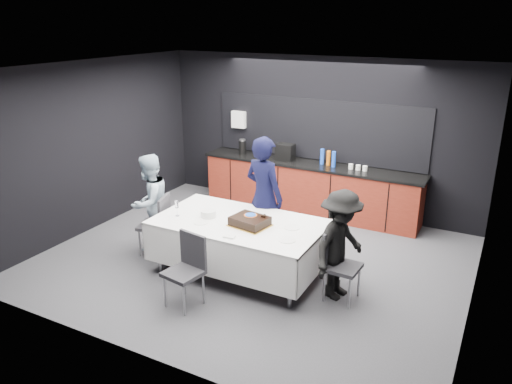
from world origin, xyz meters
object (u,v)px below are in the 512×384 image
(chair_right, at_px, (337,260))
(person_right, at_px, (340,245))
(person_left, at_px, (150,203))
(chair_near, at_px, (188,265))
(plate_stack, at_px, (208,214))
(person_center, at_px, (264,196))
(party_table, at_px, (239,230))
(cake_assembly, at_px, (250,221))
(chair_left, at_px, (158,221))
(champagne_flute, at_px, (177,205))

(chair_right, distance_m, person_right, 0.20)
(chair_right, height_order, person_left, person_left)
(chair_near, relative_size, person_right, 0.64)
(plate_stack, relative_size, person_center, 0.12)
(party_table, distance_m, plate_stack, 0.50)
(chair_near, bearing_deg, chair_right, 31.88)
(person_left, bearing_deg, plate_stack, 84.75)
(party_table, bearing_deg, person_right, 1.37)
(party_table, xyz_separation_m, chair_right, (1.43, -0.01, -0.11))
(cake_assembly, height_order, chair_near, cake_assembly)
(person_left, bearing_deg, chair_left, 65.96)
(champagne_flute, height_order, chair_near, champagne_flute)
(champagne_flute, relative_size, chair_left, 0.24)
(person_center, bearing_deg, champagne_flute, 61.94)
(chair_left, distance_m, person_right, 2.83)
(person_right, bearing_deg, cake_assembly, 107.60)
(party_table, relative_size, plate_stack, 10.81)
(person_left, bearing_deg, party_table, 88.73)
(chair_left, bearing_deg, party_table, 1.75)
(party_table, height_order, chair_left, chair_left)
(chair_left, relative_size, person_center, 0.51)
(party_table, relative_size, person_left, 1.54)
(chair_right, distance_m, person_left, 3.04)
(cake_assembly, xyz_separation_m, chair_right, (1.22, 0.06, -0.31))
(party_table, distance_m, champagne_flute, 0.95)
(cake_assembly, distance_m, champagne_flute, 1.09)
(person_right, bearing_deg, champagne_flute, 109.75)
(cake_assembly, relative_size, chair_left, 0.61)
(person_left, relative_size, person_right, 1.04)
(party_table, distance_m, chair_left, 1.38)
(plate_stack, distance_m, chair_near, 1.02)
(party_table, bearing_deg, plate_stack, -172.22)
(party_table, distance_m, person_left, 1.61)
(champagne_flute, bearing_deg, party_table, 15.20)
(chair_left, height_order, chair_near, same)
(champagne_flute, height_order, person_right, person_right)
(champagne_flute, xyz_separation_m, person_right, (2.31, 0.27, -0.21))
(chair_left, height_order, chair_right, same)
(chair_near, bearing_deg, champagne_flute, 132.51)
(party_table, height_order, person_left, person_left)
(person_left, height_order, person_right, person_left)
(party_table, height_order, person_center, person_center)
(champagne_flute, distance_m, person_left, 0.81)
(party_table, bearing_deg, chair_right, -0.29)
(champagne_flute, bearing_deg, chair_left, 159.23)
(person_right, bearing_deg, person_center, 77.21)
(champagne_flute, relative_size, chair_near, 0.24)
(cake_assembly, xyz_separation_m, chair_left, (-1.58, 0.02, -0.31))
(plate_stack, distance_m, chair_left, 0.97)
(cake_assembly, height_order, champagne_flute, champagne_flute)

